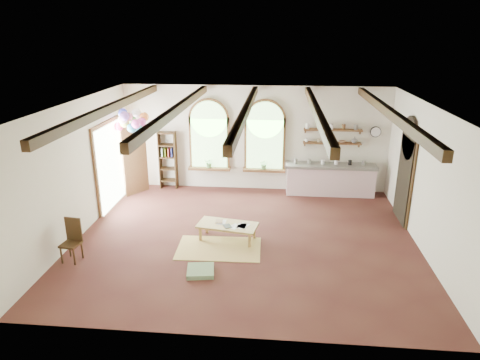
# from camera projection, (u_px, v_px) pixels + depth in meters

# --- Properties ---
(floor) EXTENTS (8.00, 8.00, 0.00)m
(floor) POSITION_uv_depth(u_px,v_px,m) (246.00, 239.00, 10.24)
(floor) COLOR #4D271F
(floor) RESTS_ON ground
(ceiling_beams) EXTENTS (6.20, 6.80, 0.18)m
(ceiling_beams) POSITION_uv_depth(u_px,v_px,m) (246.00, 110.00, 9.22)
(ceiling_beams) COLOR #3C2A13
(ceiling_beams) RESTS_ON ceiling
(window_left) EXTENTS (1.30, 0.28, 2.20)m
(window_left) POSITION_uv_depth(u_px,v_px,m) (209.00, 137.00, 13.05)
(window_left) COLOR brown
(window_left) RESTS_ON floor
(window_right) EXTENTS (1.30, 0.28, 2.20)m
(window_right) POSITION_uv_depth(u_px,v_px,m) (265.00, 139.00, 12.90)
(window_right) COLOR brown
(window_right) RESTS_ON floor
(left_doorway) EXTENTS (0.10, 1.90, 2.50)m
(left_doorway) POSITION_uv_depth(u_px,v_px,m) (110.00, 166.00, 11.90)
(left_doorway) COLOR brown
(left_doorway) RESTS_ON floor
(right_doorway) EXTENTS (0.10, 1.30, 2.40)m
(right_doorway) POSITION_uv_depth(u_px,v_px,m) (404.00, 180.00, 10.94)
(right_doorway) COLOR black
(right_doorway) RESTS_ON floor
(kitchen_counter) EXTENTS (2.68, 0.62, 0.94)m
(kitchen_counter) POSITION_uv_depth(u_px,v_px,m) (330.00, 179.00, 12.89)
(kitchen_counter) COLOR beige
(kitchen_counter) RESTS_ON floor
(wall_shelf_lower) EXTENTS (1.70, 0.24, 0.04)m
(wall_shelf_lower) POSITION_uv_depth(u_px,v_px,m) (332.00, 143.00, 12.71)
(wall_shelf_lower) COLOR brown
(wall_shelf_lower) RESTS_ON wall_back
(wall_shelf_upper) EXTENTS (1.70, 0.24, 0.04)m
(wall_shelf_upper) POSITION_uv_depth(u_px,v_px,m) (333.00, 130.00, 12.57)
(wall_shelf_upper) COLOR brown
(wall_shelf_upper) RESTS_ON wall_back
(wall_clock) EXTENTS (0.32, 0.04, 0.32)m
(wall_clock) POSITION_uv_depth(u_px,v_px,m) (376.00, 132.00, 12.55)
(wall_clock) COLOR black
(wall_clock) RESTS_ON wall_back
(bookshelf) EXTENTS (0.53, 0.32, 1.80)m
(bookshelf) POSITION_uv_depth(u_px,v_px,m) (168.00, 160.00, 13.30)
(bookshelf) COLOR #3C2A13
(bookshelf) RESTS_ON floor
(coffee_table) EXTENTS (1.49, 0.88, 0.40)m
(coffee_table) POSITION_uv_depth(u_px,v_px,m) (227.00, 226.00, 10.08)
(coffee_table) COLOR #A98C4D
(coffee_table) RESTS_ON floor
(side_chair) EXTENTS (0.42, 0.42, 0.94)m
(side_chair) POSITION_uv_depth(u_px,v_px,m) (72.00, 249.00, 9.20)
(side_chair) COLOR #3C2A13
(side_chair) RESTS_ON floor
(floor_mat) EXTENTS (1.93, 1.22, 0.02)m
(floor_mat) POSITION_uv_depth(u_px,v_px,m) (219.00, 248.00, 9.76)
(floor_mat) COLOR tan
(floor_mat) RESTS_ON floor
(floor_cushion) EXTENTS (0.62, 0.62, 0.09)m
(floor_cushion) POSITION_uv_depth(u_px,v_px,m) (201.00, 271.00, 8.78)
(floor_cushion) COLOR #66875D
(floor_cushion) RESTS_ON floor
(water_jug_a) EXTENTS (0.28, 0.28, 0.54)m
(water_jug_a) POSITION_uv_depth(u_px,v_px,m) (362.00, 188.00, 12.89)
(water_jug_a) COLOR #5795BB
(water_jug_a) RESTS_ON floor
(water_jug_b) EXTENTS (0.27, 0.27, 0.52)m
(water_jug_b) POSITION_uv_depth(u_px,v_px,m) (363.00, 188.00, 12.89)
(water_jug_b) COLOR #5795BB
(water_jug_b) RESTS_ON floor
(balloon_cluster) EXTENTS (0.94, 0.97, 1.16)m
(balloon_cluster) POSITION_uv_depth(u_px,v_px,m) (131.00, 121.00, 11.93)
(balloon_cluster) COLOR silver
(balloon_cluster) RESTS_ON floor
(table_book) EXTENTS (0.18, 0.25, 0.02)m
(table_book) POSITION_uv_depth(u_px,v_px,m) (216.00, 221.00, 10.21)
(table_book) COLOR olive
(table_book) RESTS_ON coffee_table
(tablet) EXTENTS (0.25, 0.28, 0.01)m
(tablet) POSITION_uv_depth(u_px,v_px,m) (227.00, 226.00, 9.96)
(tablet) COLOR black
(tablet) RESTS_ON coffee_table
(potted_plant_left) EXTENTS (0.27, 0.23, 0.30)m
(potted_plant_left) POSITION_uv_depth(u_px,v_px,m) (209.00, 163.00, 13.20)
(potted_plant_left) COLOR #598C4C
(potted_plant_left) RESTS_ON window_left
(potted_plant_right) EXTENTS (0.27, 0.23, 0.30)m
(potted_plant_right) POSITION_uv_depth(u_px,v_px,m) (264.00, 164.00, 13.06)
(potted_plant_right) COLOR #598C4C
(potted_plant_right) RESTS_ON window_right
(shelf_cup_a) EXTENTS (0.12, 0.10, 0.10)m
(shelf_cup_a) POSITION_uv_depth(u_px,v_px,m) (307.00, 140.00, 12.75)
(shelf_cup_a) COLOR white
(shelf_cup_a) RESTS_ON wall_shelf_lower
(shelf_cup_b) EXTENTS (0.10, 0.10, 0.09)m
(shelf_cup_b) POSITION_uv_depth(u_px,v_px,m) (318.00, 141.00, 12.72)
(shelf_cup_b) COLOR beige
(shelf_cup_b) RESTS_ON wall_shelf_lower
(shelf_bowl_a) EXTENTS (0.22, 0.22, 0.05)m
(shelf_bowl_a) POSITION_uv_depth(u_px,v_px,m) (330.00, 142.00, 12.69)
(shelf_bowl_a) COLOR beige
(shelf_bowl_a) RESTS_ON wall_shelf_lower
(shelf_bowl_b) EXTENTS (0.20, 0.20, 0.06)m
(shelf_bowl_b) POSITION_uv_depth(u_px,v_px,m) (342.00, 142.00, 12.66)
(shelf_bowl_b) COLOR #8C664C
(shelf_bowl_b) RESTS_ON wall_shelf_lower
(shelf_vase) EXTENTS (0.18, 0.18, 0.19)m
(shelf_vase) POSITION_uv_depth(u_px,v_px,m) (355.00, 140.00, 12.61)
(shelf_vase) COLOR slate
(shelf_vase) RESTS_ON wall_shelf_lower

